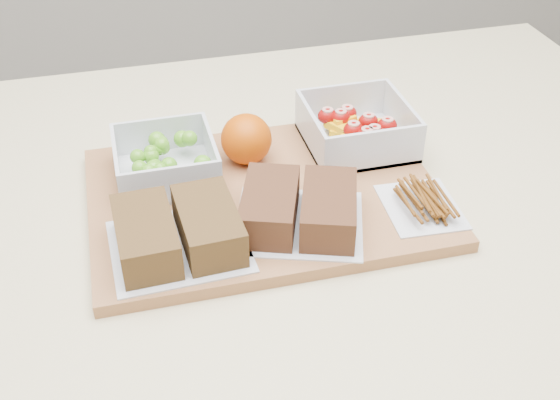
# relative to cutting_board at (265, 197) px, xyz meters

# --- Properties ---
(cutting_board) EXTENTS (0.42, 0.30, 0.02)m
(cutting_board) POSITION_rel_cutting_board_xyz_m (0.00, 0.00, 0.00)
(cutting_board) COLOR #A26C43
(cutting_board) RESTS_ON counter
(grape_container) EXTENTS (0.12, 0.12, 0.05)m
(grape_container) POSITION_rel_cutting_board_xyz_m (-0.11, 0.06, 0.03)
(grape_container) COLOR silver
(grape_container) RESTS_ON cutting_board
(fruit_container) EXTENTS (0.13, 0.13, 0.06)m
(fruit_container) POSITION_rel_cutting_board_xyz_m (0.14, 0.08, 0.03)
(fruit_container) COLOR silver
(fruit_container) RESTS_ON cutting_board
(orange) EXTENTS (0.07, 0.07, 0.07)m
(orange) POSITION_rel_cutting_board_xyz_m (-0.01, 0.07, 0.04)
(orange) COLOR #C64C04
(orange) RESTS_ON cutting_board
(sandwich_bag_left) EXTENTS (0.15, 0.14, 0.05)m
(sandwich_bag_left) POSITION_rel_cutting_board_xyz_m (-0.11, -0.08, 0.03)
(sandwich_bag_left) COLOR silver
(sandwich_bag_left) RESTS_ON cutting_board
(sandwich_bag_center) EXTENTS (0.18, 0.17, 0.04)m
(sandwich_bag_center) POSITION_rel_cutting_board_xyz_m (0.02, -0.07, 0.03)
(sandwich_bag_center) COLOR silver
(sandwich_bag_center) RESTS_ON cutting_board
(pretzel_bag) EXTENTS (0.09, 0.11, 0.02)m
(pretzel_bag) POSITION_rel_cutting_board_xyz_m (0.17, -0.08, 0.02)
(pretzel_bag) COLOR silver
(pretzel_bag) RESTS_ON cutting_board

